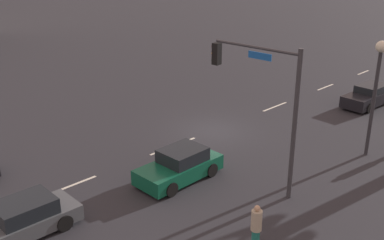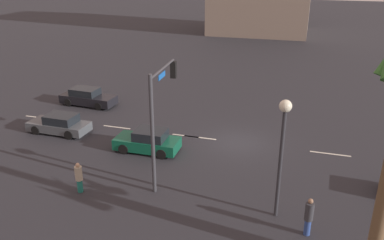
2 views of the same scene
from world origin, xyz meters
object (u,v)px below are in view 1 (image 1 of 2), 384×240
object	(u,v)px
car_2	(21,220)
streetlamp	(377,76)
traffic_signal	(266,94)
car_0	(180,166)
car_1	(369,96)
pedestrian_1	(256,226)

from	to	relation	value
car_2	streetlamp	distance (m)	16.92
traffic_signal	car_0	bearing A→B (deg)	-54.77
car_0	car_1	world-z (taller)	car_0
car_0	car_2	xyz separation A→B (m)	(7.08, -0.89, -0.04)
traffic_signal	streetlamp	distance (m)	6.64
car_2	streetlamp	xyz separation A→B (m)	(-15.59, 5.58, 3.49)
car_0	streetlamp	distance (m)	10.31
car_0	car_2	size ratio (longest dim) A/B	0.94
car_0	traffic_signal	bearing A→B (deg)	125.23
car_1	car_2	world-z (taller)	car_1
car_2	pedestrian_1	bearing A→B (deg)	130.72
car_0	car_1	size ratio (longest dim) A/B	0.93
car_1	traffic_signal	xyz separation A→B (m)	(13.73, 1.79, 3.65)
car_1	car_2	bearing A→B (deg)	-5.18
car_1	streetlamp	bearing A→B (deg)	25.58
car_1	traffic_signal	size ratio (longest dim) A/B	0.69
car_2	streetlamp	world-z (taller)	streetlamp
traffic_signal	pedestrian_1	xyz separation A→B (m)	(3.62, 2.59, -3.40)
car_0	streetlamp	size ratio (longest dim) A/B	0.70
pedestrian_1	streetlamp	bearing A→B (deg)	-175.03
streetlamp	pedestrian_1	xyz separation A→B (m)	(10.03, 0.87, -3.23)
traffic_signal	car_2	bearing A→B (deg)	-22.85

